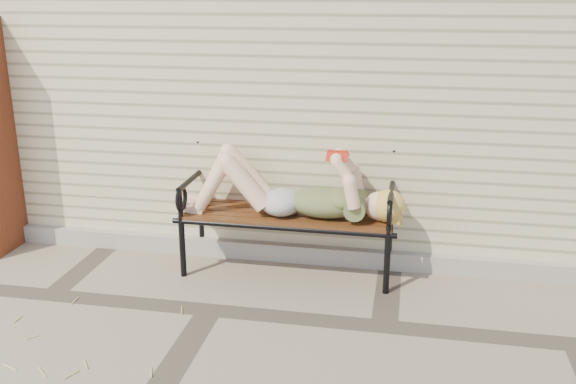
# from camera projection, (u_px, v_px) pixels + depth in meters

# --- Properties ---
(ground) EXTENTS (80.00, 80.00, 0.00)m
(ground) POSITION_uv_depth(u_px,v_px,m) (210.00, 310.00, 4.63)
(ground) COLOR gray
(ground) RESTS_ON ground
(house_wall) EXTENTS (8.00, 4.00, 3.00)m
(house_wall) POSITION_uv_depth(u_px,v_px,m) (288.00, 57.00, 6.98)
(house_wall) COLOR beige
(house_wall) RESTS_ON ground
(foundation_strip) EXTENTS (8.00, 0.10, 0.15)m
(foundation_strip) POSITION_uv_depth(u_px,v_px,m) (244.00, 249.00, 5.51)
(foundation_strip) COLOR gray
(foundation_strip) RESTS_ON ground
(garden_bench) EXTENTS (1.83, 0.73, 1.19)m
(garden_bench) POSITION_uv_depth(u_px,v_px,m) (290.00, 190.00, 5.17)
(garden_bench) COLOR black
(garden_bench) RESTS_ON ground
(reading_woman) EXTENTS (1.73, 0.39, 0.54)m
(reading_woman) POSITION_uv_depth(u_px,v_px,m) (289.00, 190.00, 5.02)
(reading_woman) COLOR #0A3146
(reading_woman) RESTS_ON ground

